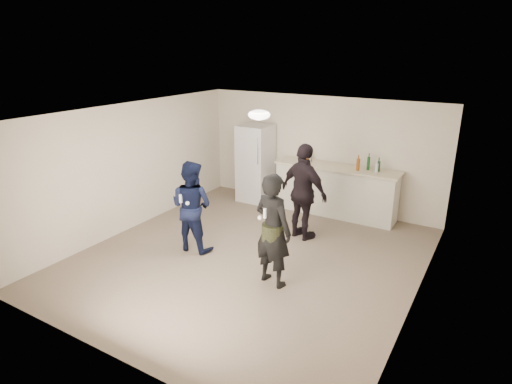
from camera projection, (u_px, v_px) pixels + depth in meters
The scene contains 21 objects.
floor at pixel (250, 257), 7.50m from camera, with size 6.00×6.00×0.00m, color #6B5B4C.
ceiling at pixel (249, 114), 6.69m from camera, with size 6.00×6.00×0.00m, color silver.
wall_back at pixel (320, 153), 9.53m from camera, with size 6.00×6.00×0.00m, color beige.
wall_front at pixel (106, 265), 4.66m from camera, with size 6.00×6.00×0.00m, color beige.
wall_left at pixel (131, 167), 8.42m from camera, with size 6.00×6.00×0.00m, color beige.
wall_right at pixel (423, 223), 5.77m from camera, with size 6.00×6.00×0.00m, color beige.
counter at pixel (335, 191), 9.25m from camera, with size 2.60×0.56×1.05m, color beige.
counter_top at pixel (337, 167), 9.07m from camera, with size 2.68×0.64×0.04m, color beige.
fridge at pixel (255, 163), 10.02m from camera, with size 0.70×0.70×1.80m, color silver.
fridge_handle at pixel (258, 151), 9.45m from camera, with size 0.02×0.02×0.60m, color #B3B4B8.
ceiling_dome at pixel (259, 115), 6.95m from camera, with size 0.36×0.36×0.16m, color white.
shaker at pixel (310, 157), 9.45m from camera, with size 0.08×0.08×0.17m, color silver.
man at pixel (192, 206), 7.57m from camera, with size 0.80×0.62×1.65m, color #101A44.
woman at pixel (273, 230), 6.42m from camera, with size 0.65×0.43×1.78m, color black.
camo_shorts at pixel (273, 233), 6.43m from camera, with size 0.34×0.34×0.28m, color #2D3618.
spectator at pixel (304, 192), 7.97m from camera, with size 1.08×0.45×1.85m, color black.
remote_man at pixel (181, 199), 7.27m from camera, with size 0.04×0.04×0.15m, color white.
nunchuk_man at pixel (187, 203), 7.26m from camera, with size 0.07×0.07×0.07m, color white.
remote_woman at pixel (265, 213), 6.10m from camera, with size 0.04×0.04×0.15m, color silver.
nunchuk_woman at pixel (260, 218), 6.20m from camera, with size 0.07×0.07×0.07m, color white.
bottle_cluster at pixel (356, 164), 8.85m from camera, with size 1.65×0.21×0.27m.
Camera 1 is at (3.52, -5.73, 3.52)m, focal length 30.00 mm.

